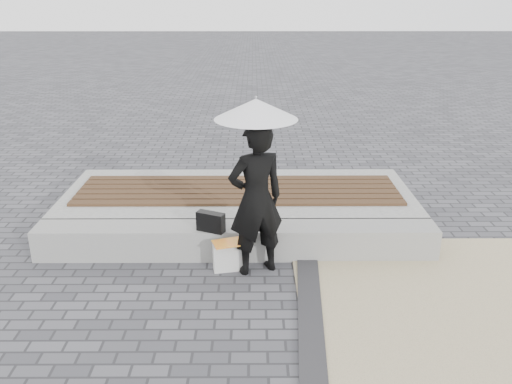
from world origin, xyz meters
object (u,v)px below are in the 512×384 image
Objects in this scene: parasol at (256,109)px; canvas_tote at (228,256)px; handbag at (211,222)px; seating_ledge at (236,240)px; woman at (256,200)px.

canvas_tote is (-0.33, 0.01, -1.76)m from parasol.
parasol is at bearing -0.28° from handbag.
woman reaches higher than seating_ledge.
seating_ledge is 4.31× the size of parasol.
handbag reaches higher than canvas_tote.
woman is at bearing -13.72° from canvas_tote.
parasol reaches higher than woman.
woman is 0.79m from canvas_tote.
handbag is 0.46m from canvas_tote.
handbag is 0.92× the size of canvas_tote.
woman reaches higher than canvas_tote.
canvas_tote is at bearing 177.58° from parasol.
woman is at bearing -0.28° from handbag.
seating_ledge is 0.85m from woman.
canvas_tote is at bearing -23.21° from handbag.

